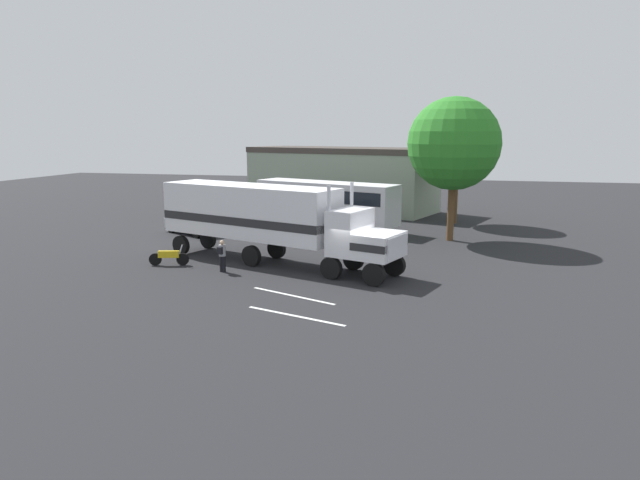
# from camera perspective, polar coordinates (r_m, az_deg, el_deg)

# --- Properties ---
(ground_plane) EXTENTS (120.00, 120.00, 0.00)m
(ground_plane) POSITION_cam_1_polar(r_m,az_deg,el_deg) (26.88, 3.95, -3.99)
(ground_plane) COLOR #232326
(lane_stripe_near) EXTENTS (4.14, 1.78, 0.01)m
(lane_stripe_near) POSITION_cam_1_polar(r_m,az_deg,el_deg) (24.08, -2.82, -5.75)
(lane_stripe_near) COLOR silver
(lane_stripe_near) RESTS_ON ground_plane
(lane_stripe_mid) EXTENTS (4.25, 1.47, 0.01)m
(lane_stripe_mid) POSITION_cam_1_polar(r_m,az_deg,el_deg) (21.51, -2.57, -7.82)
(lane_stripe_mid) COLOR silver
(lane_stripe_mid) RESTS_ON ground_plane
(semi_truck) EXTENTS (14.17, 7.08, 4.50)m
(semi_truck) POSITION_cam_1_polar(r_m,az_deg,el_deg) (29.85, -5.65, 2.44)
(semi_truck) COLOR white
(semi_truck) RESTS_ON ground_plane
(person_bystander) EXTENTS (0.35, 0.47, 1.63)m
(person_bystander) POSITION_cam_1_polar(r_m,az_deg,el_deg) (28.32, -10.05, -1.50)
(person_bystander) COLOR black
(person_bystander) RESTS_ON ground_plane
(parked_bus) EXTENTS (11.20, 6.21, 3.40)m
(parked_bus) POSITION_cam_1_polar(r_m,az_deg,el_deg) (40.67, 0.61, 4.11)
(parked_bus) COLOR silver
(parked_bus) RESTS_ON ground_plane
(parked_car) EXTENTS (4.73, 3.68, 1.57)m
(parked_car) POSITION_cam_1_polar(r_m,az_deg,el_deg) (39.49, -13.00, 1.78)
(parked_car) COLOR #B7B7BC
(parked_car) RESTS_ON ground_plane
(motorcycle) EXTENTS (2.06, 0.64, 1.12)m
(motorcycle) POSITION_cam_1_polar(r_m,az_deg,el_deg) (30.42, -15.28, -1.65)
(motorcycle) COLOR black
(motorcycle) RESTS_ON ground_plane
(tree_left) EXTENTS (5.03, 5.03, 8.50)m
(tree_left) POSITION_cam_1_polar(r_m,az_deg,el_deg) (43.93, 13.95, 9.39)
(tree_left) COLOR brown
(tree_left) RESTS_ON ground_plane
(tree_center) EXTENTS (5.90, 5.90, 9.21)m
(tree_center) POSITION_cam_1_polar(r_m,az_deg,el_deg) (36.63, 13.63, 9.60)
(tree_center) COLOR brown
(tree_center) RESTS_ON ground_plane
(building_backdrop) EXTENTS (18.27, 11.42, 5.63)m
(building_backdrop) POSITION_cam_1_polar(r_m,az_deg,el_deg) (51.01, 2.13, 6.59)
(building_backdrop) COLOR gray
(building_backdrop) RESTS_ON ground_plane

